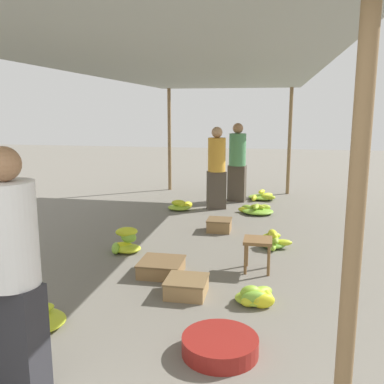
{
  "coord_description": "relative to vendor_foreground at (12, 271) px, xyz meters",
  "views": [
    {
      "loc": [
        1.05,
        -1.59,
        1.94
      ],
      "look_at": [
        0.0,
        3.93,
        0.85
      ],
      "focal_mm": 40.0,
      "sensor_mm": 36.0,
      "label": 1
    }
  ],
  "objects": [
    {
      "name": "shopper_walking_mid",
      "position": [
        0.93,
        6.59,
        -0.03
      ],
      "size": [
        0.4,
        0.4,
        1.66
      ],
      "color": "#4C4238",
      "rests_on": "ground"
    },
    {
      "name": "canopy_tarp",
      "position": [
        0.61,
        3.56,
        1.55
      ],
      "size": [
        3.22,
        8.53,
        0.04
      ],
      "primitive_type": "cube",
      "color": "#9EA399",
      "rests_on": "canopy_post_front_left"
    },
    {
      "name": "crate_far",
      "position": [
        0.85,
        4.24,
        -0.79
      ],
      "size": [
        0.38,
        0.38,
        0.2
      ],
      "color": "olive",
      "rests_on": "ground"
    },
    {
      "name": "shopper_walking_far",
      "position": [
        0.59,
        5.8,
        -0.05
      ],
      "size": [
        0.44,
        0.44,
        1.61
      ],
      "color": "#4C4238",
      "rests_on": "ground"
    },
    {
      "name": "basin_black",
      "position": [
        1.3,
        0.73,
        -0.82
      ],
      "size": [
        0.62,
        0.62,
        0.14
      ],
      "color": "maroon",
      "rests_on": "ground"
    },
    {
      "name": "canopy_post_front_right",
      "position": [
        2.02,
        -0.51,
        0.32
      ],
      "size": [
        0.08,
        0.08,
        2.42
      ],
      "primitive_type": "cylinder",
      "color": "olive",
      "rests_on": "ground"
    },
    {
      "name": "canopy_post_back_right",
      "position": [
        2.02,
        7.63,
        0.32
      ],
      "size": [
        0.08,
        0.08,
        2.42
      ],
      "primitive_type": "cylinder",
      "color": "olive",
      "rests_on": "ground"
    },
    {
      "name": "crate_near",
      "position": [
        0.81,
        1.77,
        -0.8
      ],
      "size": [
        0.43,
        0.43,
        0.18
      ],
      "color": "#9E7A4C",
      "rests_on": "ground"
    },
    {
      "name": "canopy_post_back_left",
      "position": [
        -0.8,
        7.63,
        0.32
      ],
      "size": [
        0.08,
        0.08,
        2.42
      ],
      "primitive_type": "cylinder",
      "color": "olive",
      "rests_on": "ground"
    },
    {
      "name": "banana_pile_right_3",
      "position": [
        1.39,
        5.56,
        -0.82
      ],
      "size": [
        0.68,
        0.61,
        0.19
      ],
      "color": "#A7C72E",
      "rests_on": "ground"
    },
    {
      "name": "crate_mid",
      "position": [
        0.4,
        2.28,
        -0.8
      ],
      "size": [
        0.51,
        0.51,
        0.17
      ],
      "color": "olive",
      "rests_on": "ground"
    },
    {
      "name": "banana_pile_left_2",
      "position": [
        -0.3,
        2.96,
        -0.77
      ],
      "size": [
        0.44,
        0.41,
        0.36
      ],
      "color": "#80B735",
      "rests_on": "ground"
    },
    {
      "name": "banana_pile_right_1",
      "position": [
        1.55,
        1.69,
        -0.82
      ],
      "size": [
        0.42,
        0.47,
        0.19
      ],
      "color": "#C8D428",
      "rests_on": "ground"
    },
    {
      "name": "vendor_foreground",
      "position": [
        0.0,
        0.0,
        0.0
      ],
      "size": [
        0.43,
        0.43,
        1.71
      ],
      "color": "#2D2D33",
      "rests_on": "ground"
    },
    {
      "name": "banana_pile_right_2",
      "position": [
        1.46,
        6.83,
        -0.82
      ],
      "size": [
        0.61,
        0.6,
        0.22
      ],
      "color": "yellow",
      "rests_on": "ground"
    },
    {
      "name": "stool",
      "position": [
        1.52,
        2.6,
        -0.56
      ],
      "size": [
        0.34,
        0.34,
        0.4
      ],
      "color": "brown",
      "rests_on": "ground"
    },
    {
      "name": "banana_pile_left_1",
      "position": [
        -0.08,
        5.59,
        -0.81
      ],
      "size": [
        0.48,
        0.46,
        0.21
      ],
      "color": "#C9D528",
      "rests_on": "ground"
    },
    {
      "name": "banana_pile_right_0",
      "position": [
        1.71,
        3.53,
        -0.79
      ],
      "size": [
        0.47,
        0.46,
        0.26
      ],
      "color": "yellow",
      "rests_on": "ground"
    },
    {
      "name": "banana_pile_left_0",
      "position": [
        -0.45,
        0.84,
        -0.82
      ],
      "size": [
        0.6,
        0.57,
        0.22
      ],
      "color": "#86BA34",
      "rests_on": "ground"
    }
  ]
}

